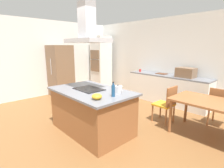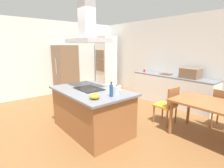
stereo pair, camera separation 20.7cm
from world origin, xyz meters
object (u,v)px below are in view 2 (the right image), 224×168
object	(u,v)px
cutting_board	(166,74)
refrigerator	(66,70)
olive_oil_bottle	(111,90)
chair_facing_back_wall	(224,107)
coffee_mug_red	(144,71)
dining_table	(213,107)
wall_oven_stack	(106,62)
range_hood	(87,30)
tea_kettle	(117,90)
chair_at_left_end	(169,103)
countertop_microwave	(190,73)
cooktop	(89,89)
mixing_bowl	(94,96)

from	to	relation	value
cutting_board	refrigerator	xyz separation A→B (m)	(-2.84, -2.11, 0.00)
olive_oil_bottle	chair_facing_back_wall	size ratio (longest dim) A/B	0.30
olive_oil_bottle	cutting_board	xyz separation A→B (m)	(-0.78, 2.92, -0.10)
refrigerator	chair_facing_back_wall	bearing A→B (deg)	15.96
coffee_mug_red	dining_table	distance (m)	3.04
olive_oil_bottle	wall_oven_stack	distance (m)	4.41
wall_oven_stack	refrigerator	xyz separation A→B (m)	(-0.08, -1.82, -0.19)
olive_oil_bottle	range_hood	distance (m)	1.31
coffee_mug_red	refrigerator	bearing A→B (deg)	-135.68
coffee_mug_red	chair_facing_back_wall	size ratio (longest dim) A/B	0.10
tea_kettle	wall_oven_stack	size ratio (longest dim) A/B	0.10
wall_oven_stack	chair_facing_back_wall	xyz separation A→B (m)	(4.70, -0.46, -0.59)
chair_at_left_end	countertop_microwave	bearing A→B (deg)	98.91
olive_oil_bottle	chair_facing_back_wall	distance (m)	2.51
cutting_board	chair_facing_back_wall	xyz separation A→B (m)	(1.94, -0.74, -0.40)
cooktop	olive_oil_bottle	size ratio (longest dim) A/B	2.24
range_hood	wall_oven_stack	bearing A→B (deg)	136.77
tea_kettle	mixing_bowl	size ratio (longest dim) A/B	1.23
wall_oven_stack	dining_table	world-z (taller)	wall_oven_stack
cutting_board	chair_facing_back_wall	distance (m)	2.11
olive_oil_bottle	mixing_bowl	distance (m)	0.33
cutting_board	dining_table	size ratio (longest dim) A/B	0.24
chair_at_left_end	range_hood	size ratio (longest dim) A/B	0.99
wall_oven_stack	mixing_bowl	bearing A→B (deg)	-40.34
countertop_microwave	mixing_bowl	bearing A→B (deg)	-91.79
dining_table	countertop_microwave	bearing A→B (deg)	129.74
cooktop	wall_oven_stack	distance (m)	3.87
range_hood	dining_table	bearing A→B (deg)	38.94
cooktop	countertop_microwave	world-z (taller)	countertop_microwave
olive_oil_bottle	wall_oven_stack	bearing A→B (deg)	143.40
cutting_board	olive_oil_bottle	bearing A→B (deg)	-75.03
chair_at_left_end	olive_oil_bottle	bearing A→B (deg)	-99.11
mixing_bowl	wall_oven_stack	size ratio (longest dim) A/B	0.08
mixing_bowl	cooktop	bearing A→B (deg)	155.28
tea_kettle	cutting_board	size ratio (longest dim) A/B	0.65
olive_oil_bottle	dining_table	size ratio (longest dim) A/B	0.19
cooktop	refrigerator	bearing A→B (deg)	164.15
cutting_board	range_hood	size ratio (longest dim) A/B	0.38
countertop_microwave	chair_at_left_end	size ratio (longest dim) A/B	0.56
mixing_bowl	cutting_board	distance (m)	3.31
tea_kettle	coffee_mug_red	world-z (taller)	tea_kettle
cooktop	wall_oven_stack	world-z (taller)	wall_oven_stack
countertop_microwave	chair_at_left_end	bearing A→B (deg)	-81.09
olive_oil_bottle	refrigerator	distance (m)	3.71
cooktop	mixing_bowl	xyz separation A→B (m)	(0.66, -0.30, 0.04)
coffee_mug_red	tea_kettle	bearing A→B (deg)	-60.29
range_hood	mixing_bowl	bearing A→B (deg)	-24.72
wall_oven_stack	tea_kettle	bearing A→B (deg)	-35.02
mixing_bowl	range_hood	xyz separation A→B (m)	(-0.66, 0.30, 1.15)
refrigerator	range_hood	world-z (taller)	range_hood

